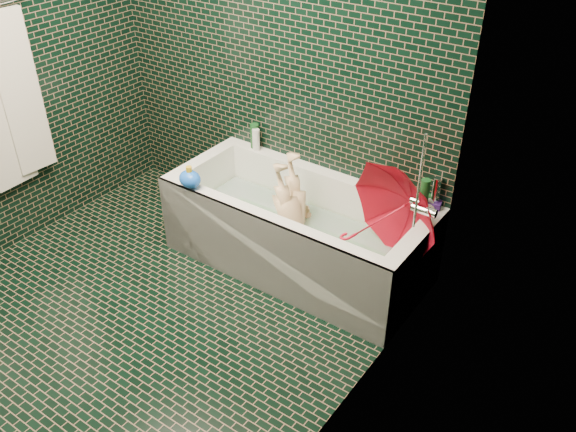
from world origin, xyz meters
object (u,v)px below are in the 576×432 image
Objects in this scene: bathtub at (296,238)px; umbrella at (381,220)px; rubber_duck at (393,190)px; child at (294,224)px; bath_toy at (190,179)px.

umbrella is (0.59, -0.00, 0.38)m from bathtub.
rubber_duck is (0.50, 0.33, 0.38)m from bathtub.
bathtub is at bearing 58.64° from child.
rubber_duck is 0.69× the size of bath_toy.
umbrella reaches higher than child.
rubber_duck reaches higher than child.
bathtub is 0.71m from rubber_duck.
bathtub is 14.28× the size of rubber_duck.
umbrella reaches higher than rubber_duck.
rubber_duck is (-0.09, 0.33, 0.01)m from umbrella.
child is 7.62× the size of rubber_duck.
umbrella is 1.23m from bath_toy.
umbrella is at bearing -96.56° from rubber_duck.
bath_toy is at bearing -143.23° from umbrella.
bath_toy is (-1.09, -0.65, 0.02)m from rubber_duck.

